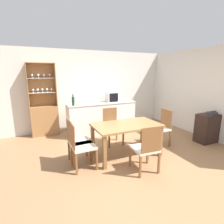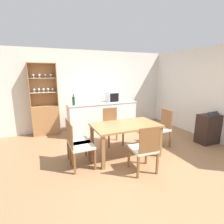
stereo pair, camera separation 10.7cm
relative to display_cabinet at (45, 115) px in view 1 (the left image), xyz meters
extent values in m
plane|color=#936B47|center=(1.64, -2.45, -0.62)|extent=(18.00, 18.00, 0.00)
cube|color=silver|center=(1.64, 0.18, 0.66)|extent=(6.80, 0.06, 2.55)
cube|color=silver|center=(4.22, -2.15, 0.66)|extent=(0.06, 4.60, 2.55)
cube|color=white|center=(1.63, -0.53, -0.15)|extent=(2.08, 0.56, 0.93)
cube|color=beige|center=(1.63, -0.53, 0.33)|extent=(2.11, 0.59, 0.03)
cube|color=#A37042|center=(0.00, -0.01, -0.18)|extent=(0.77, 0.33, 0.88)
cube|color=#A37042|center=(0.00, 0.15, 0.88)|extent=(0.77, 0.02, 1.24)
cube|color=#A37042|center=(-0.38, -0.01, 0.88)|extent=(0.02, 0.33, 1.24)
cube|color=#A37042|center=(0.38, -0.01, 0.88)|extent=(0.02, 0.33, 1.24)
cube|color=#A37042|center=(0.00, -0.01, 1.49)|extent=(0.77, 0.33, 0.02)
cube|color=white|center=(0.00, -0.01, 0.67)|extent=(0.72, 0.28, 0.01)
cube|color=white|center=(0.00, -0.01, 1.08)|extent=(0.72, 0.28, 0.01)
cylinder|color=white|center=(-0.25, 0.00, 0.67)|extent=(0.04, 0.04, 0.01)
cylinder|color=white|center=(-0.25, 0.00, 0.70)|extent=(0.01, 0.01, 0.06)
sphere|color=white|center=(-0.25, 0.00, 0.76)|extent=(0.06, 0.06, 0.06)
cylinder|color=white|center=(-0.23, -0.02, 1.09)|extent=(0.04, 0.04, 0.01)
cylinder|color=white|center=(-0.23, -0.02, 1.12)|extent=(0.01, 0.01, 0.06)
sphere|color=white|center=(-0.23, -0.02, 1.17)|extent=(0.06, 0.06, 0.06)
cylinder|color=white|center=(-0.12, -0.03, 0.67)|extent=(0.04, 0.04, 0.01)
cylinder|color=white|center=(-0.12, -0.03, 0.70)|extent=(0.01, 0.01, 0.06)
sphere|color=white|center=(-0.12, -0.03, 0.76)|extent=(0.06, 0.06, 0.06)
cylinder|color=white|center=(-0.08, -0.04, 1.09)|extent=(0.04, 0.04, 0.01)
cylinder|color=white|center=(-0.08, -0.04, 1.12)|extent=(0.01, 0.01, 0.06)
sphere|color=white|center=(-0.08, -0.04, 1.17)|extent=(0.06, 0.06, 0.06)
cylinder|color=white|center=(0.00, -0.03, 0.67)|extent=(0.04, 0.04, 0.01)
cylinder|color=white|center=(0.00, -0.03, 0.70)|extent=(0.01, 0.01, 0.06)
sphere|color=white|center=(0.00, -0.03, 0.76)|extent=(0.06, 0.06, 0.06)
cylinder|color=white|center=(0.08, 0.03, 1.09)|extent=(0.04, 0.04, 0.01)
cylinder|color=white|center=(0.08, 0.03, 1.12)|extent=(0.01, 0.01, 0.06)
sphere|color=white|center=(0.08, 0.03, 1.17)|extent=(0.06, 0.06, 0.06)
cylinder|color=white|center=(0.12, -0.04, 0.67)|extent=(0.04, 0.04, 0.01)
cylinder|color=white|center=(0.12, -0.04, 0.70)|extent=(0.01, 0.01, 0.06)
sphere|color=white|center=(0.12, -0.04, 0.76)|extent=(0.06, 0.06, 0.06)
cylinder|color=white|center=(0.23, 0.01, 1.09)|extent=(0.04, 0.04, 0.01)
cylinder|color=white|center=(0.23, 0.01, 1.12)|extent=(0.01, 0.01, 0.06)
sphere|color=white|center=(0.23, 0.01, 1.17)|extent=(0.06, 0.06, 0.06)
cylinder|color=white|center=(0.25, -0.04, 0.67)|extent=(0.04, 0.04, 0.01)
cylinder|color=white|center=(0.25, -0.04, 0.70)|extent=(0.01, 0.01, 0.06)
sphere|color=white|center=(0.25, -0.04, 0.76)|extent=(0.06, 0.06, 0.06)
cube|color=olive|center=(1.57, -2.21, 0.09)|extent=(1.48, 0.84, 0.04)
cube|color=olive|center=(0.89, -2.57, -0.27)|extent=(0.07, 0.07, 0.69)
cube|color=olive|center=(2.24, -2.57, -0.27)|extent=(0.07, 0.07, 0.69)
cube|color=olive|center=(0.89, -1.85, -0.27)|extent=(0.07, 0.07, 0.69)
cube|color=olive|center=(2.24, -1.85, -0.27)|extent=(0.07, 0.07, 0.69)
cube|color=beige|center=(1.57, -1.51, -0.17)|extent=(0.44, 0.44, 0.05)
cube|color=brown|center=(1.57, -1.30, 0.08)|extent=(0.40, 0.02, 0.47)
cube|color=brown|center=(1.76, -1.70, -0.41)|extent=(0.04, 0.04, 0.42)
cube|color=brown|center=(1.37, -1.70, -0.41)|extent=(0.04, 0.04, 0.42)
cube|color=brown|center=(1.76, -1.31, -0.41)|extent=(0.04, 0.04, 0.42)
cube|color=brown|center=(1.37, -1.31, -0.41)|extent=(0.04, 0.04, 0.42)
cube|color=beige|center=(2.59, -2.09, -0.17)|extent=(0.45, 0.45, 0.05)
cube|color=brown|center=(2.80, -2.09, 0.08)|extent=(0.03, 0.40, 0.47)
cube|color=brown|center=(2.39, -2.28, -0.41)|extent=(0.04, 0.04, 0.42)
cube|color=brown|center=(2.40, -1.88, -0.41)|extent=(0.04, 0.04, 0.42)
cube|color=brown|center=(2.79, -2.29, -0.41)|extent=(0.04, 0.04, 0.42)
cube|color=brown|center=(2.79, -1.89, -0.41)|extent=(0.04, 0.04, 0.42)
cube|color=beige|center=(0.54, -2.34, -0.17)|extent=(0.44, 0.44, 0.05)
cube|color=brown|center=(0.33, -2.34, 0.08)|extent=(0.02, 0.40, 0.47)
cube|color=brown|center=(0.74, -2.14, -0.41)|extent=(0.04, 0.04, 0.42)
cube|color=brown|center=(0.74, -2.54, -0.41)|extent=(0.04, 0.04, 0.42)
cube|color=brown|center=(0.34, -2.14, -0.41)|extent=(0.04, 0.04, 0.42)
cube|color=brown|center=(0.34, -2.54, -0.41)|extent=(0.04, 0.04, 0.42)
cube|color=beige|center=(1.57, -2.92, -0.17)|extent=(0.47, 0.47, 0.05)
cube|color=brown|center=(1.55, -3.13, 0.08)|extent=(0.40, 0.05, 0.47)
cube|color=brown|center=(1.38, -2.71, -0.41)|extent=(0.04, 0.04, 0.42)
cube|color=brown|center=(1.78, -2.74, -0.41)|extent=(0.04, 0.04, 0.42)
cube|color=brown|center=(1.35, -3.11, -0.41)|extent=(0.04, 0.04, 0.42)
cube|color=brown|center=(1.75, -3.13, -0.41)|extent=(0.04, 0.04, 0.42)
cube|color=beige|center=(0.54, -2.09, -0.17)|extent=(0.46, 0.46, 0.05)
cube|color=brown|center=(0.33, -2.10, 0.08)|extent=(0.04, 0.40, 0.47)
cube|color=brown|center=(0.73, -1.88, -0.41)|extent=(0.04, 0.04, 0.42)
cube|color=brown|center=(0.75, -2.28, -0.41)|extent=(0.04, 0.04, 0.42)
cube|color=brown|center=(0.33, -1.90, -0.41)|extent=(0.04, 0.04, 0.42)
cube|color=brown|center=(0.35, -2.29, -0.41)|extent=(0.04, 0.04, 0.42)
cube|color=silver|center=(2.02, -0.54, 0.49)|extent=(0.45, 0.34, 0.30)
cube|color=black|center=(1.96, -0.72, 0.49)|extent=(0.28, 0.01, 0.26)
cylinder|color=#193D23|center=(0.73, -0.71, 0.46)|extent=(0.07, 0.07, 0.24)
cylinder|color=#193D23|center=(0.73, -0.71, 0.62)|extent=(0.03, 0.03, 0.08)
cube|color=black|center=(3.92, -2.45, -0.23)|extent=(0.55, 0.38, 0.78)
cube|color=#32211C|center=(3.92, -2.45, -0.19)|extent=(0.51, 0.34, 0.02)
cube|color=#38383D|center=(3.98, -2.49, 0.19)|extent=(0.21, 0.17, 0.07)
cylinder|color=#38383D|center=(3.98, -2.53, 0.24)|extent=(0.19, 0.03, 0.03)
camera|label=1|loc=(-0.28, -5.45, 1.24)|focal=28.00mm
camera|label=2|loc=(-0.18, -5.50, 1.24)|focal=28.00mm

